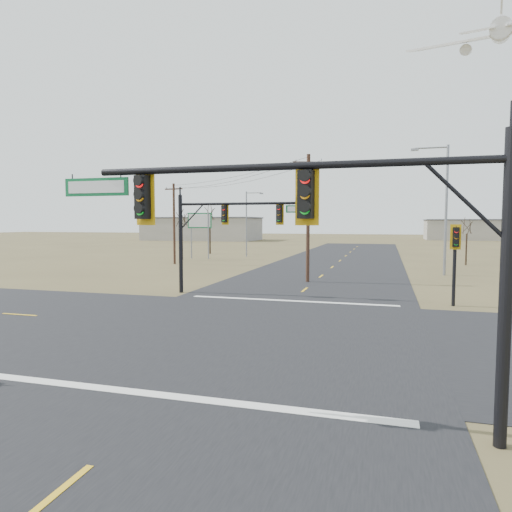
{
  "coord_description": "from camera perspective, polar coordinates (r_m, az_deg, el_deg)",
  "views": [
    {
      "loc": [
        5.21,
        -17.99,
        4.54
      ],
      "look_at": [
        -0.23,
        1.0,
        3.07
      ],
      "focal_mm": 32.0,
      "sensor_mm": 36.0,
      "label": 1
    }
  ],
  "objects": [
    {
      "name": "road_ew",
      "position": [
        19.27,
        -0.15,
        -9.36
      ],
      "size": [
        160.0,
        14.0,
        0.02
      ],
      "primitive_type": "cube",
      "color": "black",
      "rests_on": "ground"
    },
    {
      "name": "bare_tree_a",
      "position": [
        55.18,
        -9.26,
        4.76
      ],
      "size": [
        3.29,
        3.29,
        6.43
      ],
      "rotation": [
        0.0,
        0.0,
        -0.3
      ],
      "color": "black",
      "rests_on": "ground"
    },
    {
      "name": "bare_tree_c",
      "position": [
        53.07,
        24.88,
        3.47
      ],
      "size": [
        2.81,
        2.81,
        5.33
      ],
      "rotation": [
        0.0,
        0.0,
        -0.29
      ],
      "color": "black",
      "rests_on": "ground"
    },
    {
      "name": "warehouse_left",
      "position": [
        117.08,
        -6.73,
        3.35
      ],
      "size": [
        28.0,
        14.0,
        5.5
      ],
      "primitive_type": "cube",
      "color": "gray",
      "rests_on": "ground"
    },
    {
      "name": "utility_pole_near",
      "position": [
        34.65,
        6.52,
        4.96
      ],
      "size": [
        2.26,
        0.87,
        9.6
      ],
      "rotation": [
        0.0,
        0.0,
        0.33
      ],
      "color": "#41281B",
      "rests_on": "ground"
    },
    {
      "name": "ground",
      "position": [
        19.27,
        -0.15,
        -9.38
      ],
      "size": [
        320.0,
        320.0,
        0.0
      ],
      "primitive_type": "plane",
      "color": "brown",
      "rests_on": "ground"
    },
    {
      "name": "utility_pole_far",
      "position": [
        50.17,
        -10.2,
        4.19
      ],
      "size": [
        2.13,
        0.32,
        8.7
      ],
      "rotation": [
        0.0,
        0.0,
        -0.09
      ],
      "color": "#41281B",
      "rests_on": "ground"
    },
    {
      "name": "stop_bar_far",
      "position": [
        26.4,
        4.4,
        -5.6
      ],
      "size": [
        12.0,
        0.4,
        0.01
      ],
      "primitive_type": "cube",
      "color": "silver",
      "rests_on": "road_ns"
    },
    {
      "name": "mast_arm_near",
      "position": [
        10.09,
        6.49,
        4.88
      ],
      "size": [
        10.33,
        0.5,
        6.37
      ],
      "rotation": [
        0.0,
        0.0,
        -0.19
      ],
      "color": "black",
      "rests_on": "ground"
    },
    {
      "name": "warehouse_mid",
      "position": [
        129.52,
        24.82,
        2.96
      ],
      "size": [
        20.0,
        12.0,
        5.0
      ],
      "primitive_type": "cube",
      "color": "gray",
      "rests_on": "ground"
    },
    {
      "name": "bare_tree_b",
      "position": [
        65.76,
        -5.8,
        5.48
      ],
      "size": [
        3.52,
        3.52,
        7.47
      ],
      "rotation": [
        0.0,
        0.0,
        0.23
      ],
      "color": "black",
      "rests_on": "ground"
    },
    {
      "name": "mast_arm_far",
      "position": [
        28.4,
        -3.55,
        4.28
      ],
      "size": [
        8.83,
        0.57,
        6.28
      ],
      "rotation": [
        0.0,
        0.0,
        -0.36
      ],
      "color": "black",
      "rests_on": "ground"
    },
    {
      "name": "stop_bar_near",
      "position": [
        12.55,
        -10.16,
        -16.9
      ],
      "size": [
        12.0,
        0.4,
        0.01
      ],
      "primitive_type": "cube",
      "color": "silver",
      "rests_on": "road_ns"
    },
    {
      "name": "jet_airliner",
      "position": [
        99.09,
        28.27,
        23.42
      ],
      "size": [
        23.94,
        25.16,
        14.42
      ],
      "rotation": [
        0.0,
        -0.3,
        1.37
      ],
      "color": "white"
    },
    {
      "name": "pedestal_signal_ne",
      "position": [
        26.61,
        23.66,
        1.1
      ],
      "size": [
        0.58,
        0.5,
        4.45
      ],
      "rotation": [
        0.0,
        0.0,
        -0.04
      ],
      "color": "black",
      "rests_on": "ground"
    },
    {
      "name": "road_ns",
      "position": [
        19.27,
        -0.15,
        -9.35
      ],
      "size": [
        14.0,
        160.0,
        0.02
      ],
      "primitive_type": "cube",
      "color": "black",
      "rests_on": "ground"
    },
    {
      "name": "streetlight_a",
      "position": [
        42.06,
        22.37,
        6.19
      ],
      "size": [
        3.08,
        0.38,
        11.04
      ],
      "rotation": [
        0.0,
        0.0,
        -0.17
      ],
      "color": "gray",
      "rests_on": "ground"
    },
    {
      "name": "highway_sign",
      "position": [
        57.16,
        -7.05,
        3.74
      ],
      "size": [
        3.02,
        0.48,
        5.7
      ],
      "rotation": [
        0.0,
        0.0,
        0.13
      ],
      "color": "gray",
      "rests_on": "ground"
    },
    {
      "name": "streetlight_c",
      "position": [
        60.15,
        -1.04,
        4.5
      ],
      "size": [
        2.39,
        0.28,
        8.56
      ],
      "rotation": [
        0.0,
        0.0,
        0.14
      ],
      "color": "gray",
      "rests_on": "ground"
    }
  ]
}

